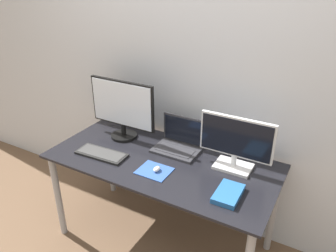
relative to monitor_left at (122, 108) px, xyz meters
name	(u,v)px	position (x,y,z in m)	size (l,w,h in m)	color
wall_back	(192,70)	(0.43, 0.29, 0.28)	(7.00, 0.05, 2.50)	silver
desk	(162,172)	(0.43, -0.15, -0.34)	(1.56, 0.74, 0.73)	black
monitor_left	(122,108)	(0.00, 0.00, 0.00)	(0.54, 0.20, 0.45)	black
monitor_right	(236,143)	(0.88, 0.00, -0.05)	(0.48, 0.17, 0.36)	silver
laptop	(179,142)	(0.46, 0.04, -0.18)	(0.32, 0.22, 0.23)	#333338
keyboard	(102,154)	(0.02, -0.30, -0.23)	(0.37, 0.17, 0.02)	black
mousepad	(154,171)	(0.45, -0.29, -0.24)	(0.21, 0.18, 0.00)	#2D519E
mouse	(157,169)	(0.47, -0.29, -0.22)	(0.04, 0.06, 0.03)	silver
book	(228,194)	(0.95, -0.30, -0.22)	(0.14, 0.22, 0.03)	#235B9E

